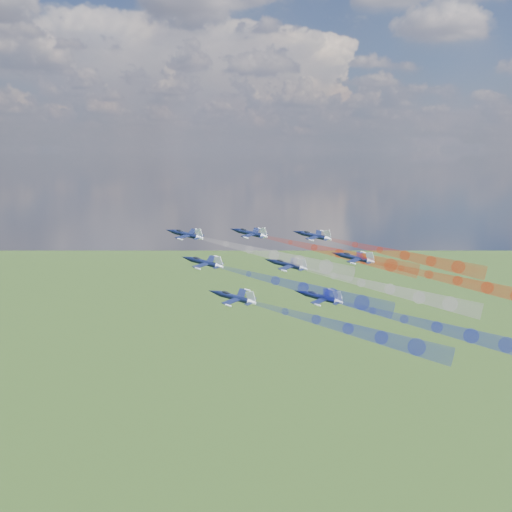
# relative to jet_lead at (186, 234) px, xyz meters

# --- Properties ---
(jet_lead) EXTENTS (12.99, 11.67, 5.70)m
(jet_lead) POSITION_rel_jet_lead_xyz_m (0.00, 0.00, 0.00)
(jet_lead) COLOR black
(trail_lead) EXTENTS (36.23, 15.14, 9.53)m
(trail_lead) POSITION_rel_jet_lead_xyz_m (21.79, -6.98, -3.46)
(trail_lead) COLOR silver
(jet_inner_left) EXTENTS (12.99, 11.67, 5.70)m
(jet_inner_left) POSITION_rel_jet_lead_xyz_m (7.09, -13.83, -4.12)
(jet_inner_left) COLOR black
(trail_inner_left) EXTENTS (36.23, 15.14, 9.53)m
(trail_inner_left) POSITION_rel_jet_lead_xyz_m (28.88, -20.81, -7.58)
(trail_inner_left) COLOR #171FC7
(jet_inner_right) EXTENTS (12.99, 11.67, 5.70)m
(jet_inner_right) POSITION_rel_jet_lead_xyz_m (14.62, 6.99, -0.42)
(jet_inner_right) COLOR black
(trail_inner_right) EXTENTS (36.23, 15.14, 9.53)m
(trail_inner_right) POSITION_rel_jet_lead_xyz_m (36.41, 0.01, -3.88)
(trail_inner_right) COLOR red
(jet_outer_left) EXTENTS (12.99, 11.67, 5.70)m
(jet_outer_left) POSITION_rel_jet_lead_xyz_m (15.78, -27.82, -8.27)
(jet_outer_left) COLOR black
(trail_outer_left) EXTENTS (36.23, 15.14, 9.53)m
(trail_outer_left) POSITION_rel_jet_lead_xyz_m (37.57, -34.80, -11.73)
(trail_outer_left) COLOR #171FC7
(jet_center_third) EXTENTS (12.99, 11.67, 5.70)m
(jet_center_third) POSITION_rel_jet_lead_xyz_m (24.93, -8.56, -5.24)
(jet_center_third) COLOR black
(trail_center_third) EXTENTS (36.23, 15.14, 9.53)m
(trail_center_third) POSITION_rel_jet_lead_xyz_m (46.72, -15.54, -8.69)
(trail_center_third) COLOR silver
(jet_outer_right) EXTENTS (12.99, 11.67, 5.70)m
(jet_outer_right) POSITION_rel_jet_lead_xyz_m (30.21, 10.71, -1.29)
(jet_outer_right) COLOR black
(trail_outer_right) EXTENTS (36.23, 15.14, 9.53)m
(trail_outer_right) POSITION_rel_jet_lead_xyz_m (52.00, 3.73, -4.75)
(trail_outer_right) COLOR red
(jet_rear_left) EXTENTS (12.99, 11.67, 5.70)m
(jet_rear_left) POSITION_rel_jet_lead_xyz_m (32.41, -22.00, -9.19)
(jet_rear_left) COLOR black
(trail_rear_left) EXTENTS (36.23, 15.14, 9.53)m
(trail_rear_left) POSITION_rel_jet_lead_xyz_m (54.19, -28.98, -12.64)
(trail_rear_left) COLOR #171FC7
(jet_rear_right) EXTENTS (12.99, 11.67, 5.70)m
(jet_rear_right) POSITION_rel_jet_lead_xyz_m (39.93, -1.92, -4.54)
(jet_rear_right) COLOR black
(trail_rear_right) EXTENTS (36.23, 15.14, 9.53)m
(trail_rear_right) POSITION_rel_jet_lead_xyz_m (61.72, -8.90, -7.99)
(trail_rear_right) COLOR red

